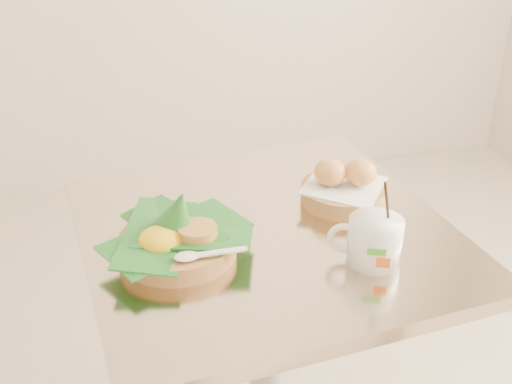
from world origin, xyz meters
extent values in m
cylinder|color=gray|center=(0.15, 0.05, 0.37)|extent=(0.07, 0.07, 0.69)
cube|color=beige|center=(0.15, 0.05, 0.73)|extent=(0.78, 0.78, 0.03)
cylinder|color=#A36E46|center=(-0.03, 0.00, 0.77)|extent=(0.21, 0.21, 0.04)
cone|color=#18541D|center=(-0.02, 0.01, 0.83)|extent=(0.13, 0.13, 0.11)
ellipsoid|color=yellow|center=(-0.06, -0.01, 0.79)|extent=(0.08, 0.08, 0.04)
cylinder|color=#CC9347|center=(0.01, -0.02, 0.80)|extent=(0.07, 0.07, 0.02)
cylinder|color=#A36E46|center=(0.34, 0.12, 0.77)|extent=(0.18, 0.18, 0.04)
cube|color=white|center=(0.34, 0.12, 0.79)|extent=(0.21, 0.21, 0.01)
ellipsoid|color=#C66F2D|center=(0.31, 0.13, 0.82)|extent=(0.07, 0.07, 0.05)
ellipsoid|color=#C66F2D|center=(0.37, 0.11, 0.82)|extent=(0.07, 0.07, 0.05)
cylinder|color=white|center=(0.31, -0.11, 0.79)|extent=(0.10, 0.10, 0.08)
torus|color=white|center=(0.26, -0.09, 0.79)|extent=(0.06, 0.03, 0.06)
cylinder|color=#402012|center=(0.31, -0.11, 0.83)|extent=(0.09, 0.09, 0.01)
cylinder|color=black|center=(0.33, -0.11, 0.86)|extent=(0.04, 0.04, 0.12)
cube|color=green|center=(0.30, -0.15, 0.80)|extent=(0.03, 0.01, 0.01)
cube|color=orange|center=(0.31, -0.16, 0.78)|extent=(0.02, 0.01, 0.02)
camera|label=1|loc=(-0.10, -1.00, 1.40)|focal=45.00mm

